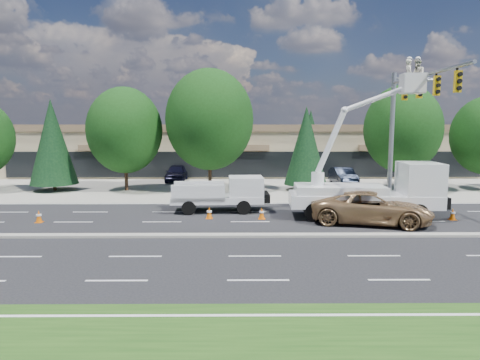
{
  "coord_description": "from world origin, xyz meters",
  "views": [
    {
      "loc": [
        -0.76,
        -20.51,
        5.45
      ],
      "look_at": [
        -0.57,
        3.18,
        2.4
      ],
      "focal_mm": 32.0,
      "sensor_mm": 36.0,
      "label": 1
    }
  ],
  "objects_px": {
    "utility_pickup": "(224,197)",
    "minivan": "(371,207)",
    "bucket_truck": "(378,184)",
    "signal_mast": "(405,116)"
  },
  "relations": [
    {
      "from": "minivan",
      "to": "utility_pickup",
      "type": "bearing_deg",
      "value": 82.42
    },
    {
      "from": "utility_pickup",
      "to": "minivan",
      "type": "height_order",
      "value": "utility_pickup"
    },
    {
      "from": "bucket_truck",
      "to": "minivan",
      "type": "height_order",
      "value": "bucket_truck"
    },
    {
      "from": "utility_pickup",
      "to": "minivan",
      "type": "relative_size",
      "value": 0.9
    },
    {
      "from": "signal_mast",
      "to": "minivan",
      "type": "relative_size",
      "value": 1.56
    },
    {
      "from": "bucket_truck",
      "to": "minivan",
      "type": "distance_m",
      "value": 1.98
    },
    {
      "from": "signal_mast",
      "to": "utility_pickup",
      "type": "distance_m",
      "value": 12.72
    },
    {
      "from": "signal_mast",
      "to": "minivan",
      "type": "height_order",
      "value": "signal_mast"
    },
    {
      "from": "signal_mast",
      "to": "bucket_truck",
      "type": "bearing_deg",
      "value": -131.79
    },
    {
      "from": "utility_pickup",
      "to": "signal_mast",
      "type": "bearing_deg",
      "value": 1.5
    }
  ]
}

